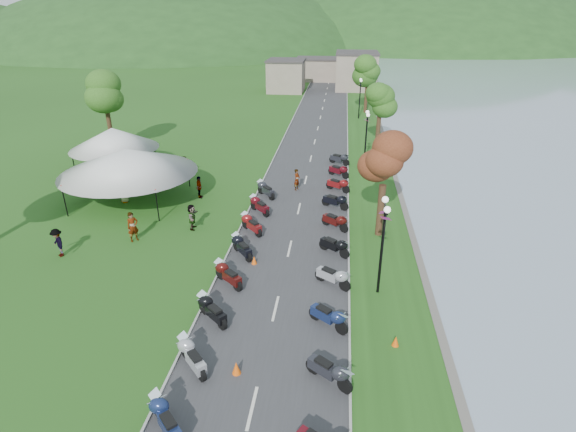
{
  "coord_description": "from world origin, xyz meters",
  "views": [
    {
      "loc": [
        2.69,
        -1.62,
        13.24
      ],
      "look_at": [
        -0.32,
        23.89,
        1.3
      ],
      "focal_mm": 28.0,
      "sensor_mm": 36.0,
      "label": 1
    }
  ],
  "objects_px": {
    "pedestrian_a": "(135,241)",
    "pedestrian_b": "(186,176)",
    "pedestrian_c": "(61,256)",
    "vendor_tent_main": "(130,175)"
  },
  "relations": [
    {
      "from": "pedestrian_b",
      "to": "vendor_tent_main",
      "type": "bearing_deg",
      "value": 79.92
    },
    {
      "from": "vendor_tent_main",
      "to": "pedestrian_b",
      "type": "relative_size",
      "value": 3.75
    },
    {
      "from": "pedestrian_b",
      "to": "pedestrian_c",
      "type": "xyz_separation_m",
      "value": [
        -2.81,
        -14.28,
        0.0
      ]
    },
    {
      "from": "pedestrian_a",
      "to": "pedestrian_b",
      "type": "xyz_separation_m",
      "value": [
        -0.71,
        11.94,
        0.0
      ]
    },
    {
      "from": "vendor_tent_main",
      "to": "pedestrian_a",
      "type": "bearing_deg",
      "value": -65.26
    },
    {
      "from": "pedestrian_a",
      "to": "pedestrian_c",
      "type": "xyz_separation_m",
      "value": [
        -3.52,
        -2.34,
        0.0
      ]
    },
    {
      "from": "vendor_tent_main",
      "to": "pedestrian_c",
      "type": "distance_m",
      "value": 8.82
    },
    {
      "from": "pedestrian_c",
      "to": "pedestrian_a",
      "type": "bearing_deg",
      "value": 74.54
    },
    {
      "from": "pedestrian_b",
      "to": "pedestrian_c",
      "type": "distance_m",
      "value": 14.55
    },
    {
      "from": "pedestrian_a",
      "to": "pedestrian_b",
      "type": "height_order",
      "value": "pedestrian_a"
    }
  ]
}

